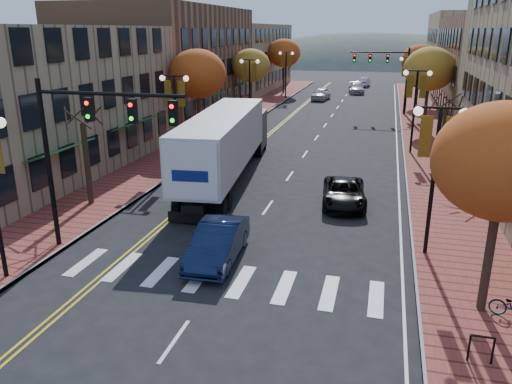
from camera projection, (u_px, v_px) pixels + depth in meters
The scene contains 29 objects.
ground at pixel (199, 307), 16.55m from camera, with size 200.00×200.00×0.00m, color black.
sidewalk_left at pixel (231, 123), 48.58m from camera, with size 4.00×85.00×0.15m, color brown.
sidewalk_right at pixel (424, 132), 44.28m from camera, with size 4.00×85.00×0.15m, color brown.
building_left_near at pixel (15, 101), 31.18m from camera, with size 12.00×22.00×9.00m, color #9E8966.
building_left_mid at pixel (167, 62), 52.03m from camera, with size 12.00×24.00×11.00m, color brown.
building_left_far at pixel (236, 57), 75.27m from camera, with size 12.00×26.00×9.50m, color #9E8966.
building_right_far at pixel (487, 54), 69.31m from camera, with size 15.00×20.00×11.00m, color #9E8966.
tree_left_a at pixel (87, 164), 25.37m from camera, with size 0.28×0.28×4.20m.
tree_left_b at pixel (198, 74), 39.10m from camera, with size 4.48×4.48×7.21m.
tree_left_c at pixel (251, 65), 53.94m from camera, with size 4.16×4.16×6.69m.
tree_left_d at pixel (284, 53), 70.33m from camera, with size 4.61×4.61×7.42m.
tree_right_a at pixel (504, 162), 14.67m from camera, with size 4.16×4.16×6.69m.
tree_right_b at pixel (442, 142), 30.26m from camera, with size 0.28×0.28×4.20m.
tree_right_c at pixel (430, 69), 43.99m from camera, with size 4.48×4.48×7.21m.
tree_right_d at pixel (420, 60), 58.76m from camera, with size 4.35×4.35×7.00m.
lamp_left_b at pixel (175, 103), 31.73m from camera, with size 1.96×0.36×6.05m.
lamp_left_c at pixel (250, 78), 48.29m from camera, with size 1.96×0.36×6.05m.
lamp_left_d at pixel (286, 66), 64.86m from camera, with size 1.96×0.36×6.05m.
lamp_right_a at pixel (436, 153), 18.95m from camera, with size 1.96×0.36×6.05m.
lamp_right_b at pixel (416, 95), 35.51m from camera, with size 1.96×0.36×6.05m.
lamp_right_c at pixel (408, 74), 52.07m from camera, with size 1.96×0.36×6.05m.
traffic_mast_near at pixel (88, 135), 19.09m from camera, with size 6.10×0.35×7.00m.
traffic_mast_far at pixel (389, 68), 52.35m from camera, with size 6.10×0.34×7.00m.
semi_truck at pixel (227, 139), 30.04m from camera, with size 4.43×17.01×4.21m.
navy_sedan at pixel (218, 242), 19.68m from camera, with size 1.60×4.60×1.52m, color #0C1633.
black_suv at pixel (344, 193), 25.98m from camera, with size 2.18×4.73×1.31m, color black.
car_far_white at pixel (321, 94), 64.84m from camera, with size 1.85×4.61×1.57m, color silver.
car_far_silver at pixel (356, 88), 71.69m from camera, with size 2.09×5.14×1.49m, color #A3A2A9.
car_far_oncoming at pixel (363, 82), 80.22m from camera, with size 1.55×4.45×1.47m, color #B0AFB7.
Camera 1 is at (5.51, -13.60, 8.76)m, focal length 35.00 mm.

